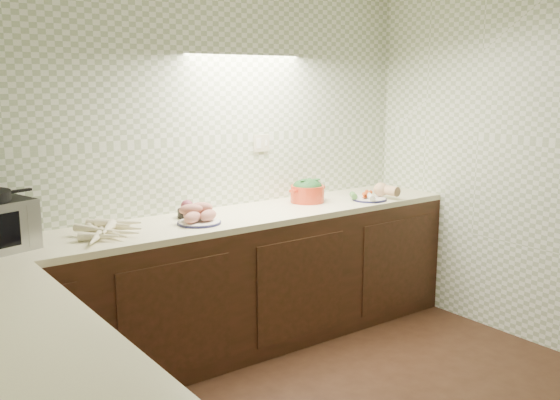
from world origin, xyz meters
TOP-DOWN VIEW (x-y plane):
  - room at (0.00, 0.00)m, footprint 3.60×3.60m
  - counter at (-0.68, 0.68)m, footprint 3.60×3.60m
  - parsnip_pile at (-0.77, 1.46)m, footprint 0.36×0.44m
  - sweet_potato_plate at (-0.16, 1.44)m, footprint 0.27×0.27m
  - onion_bowl at (-0.13, 1.62)m, footprint 0.15×0.15m
  - dutch_oven at (0.79, 1.57)m, footprint 0.30×0.26m
  - veg_plate at (1.25, 1.36)m, footprint 0.33×0.25m

SIDE VIEW (x-z plane):
  - counter at x=-0.68m, z-range 0.00..0.90m
  - parsnip_pile at x=-0.77m, z-range 0.89..0.98m
  - veg_plate at x=1.25m, z-range 0.88..1.00m
  - onion_bowl at x=-0.13m, z-range 0.89..1.00m
  - sweet_potato_plate at x=-0.16m, z-range 0.89..1.01m
  - dutch_oven at x=0.79m, z-range 0.90..1.07m
  - room at x=0.00m, z-range 0.33..2.93m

